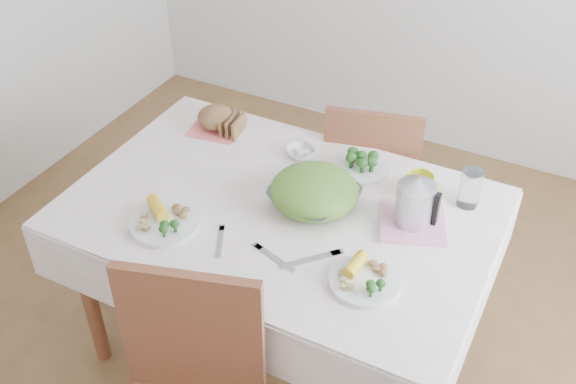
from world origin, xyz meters
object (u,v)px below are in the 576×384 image
at_px(dining_table, 281,282).
at_px(dinner_plate_right, 365,281).
at_px(electric_kettle, 416,197).
at_px(yellow_mug, 419,186).
at_px(chair_far, 373,178).
at_px(dinner_plate_left, 165,223).
at_px(salad_bowl, 314,197).

bearing_deg(dining_table, dinner_plate_right, -27.89).
xyz_separation_m(dining_table, electric_kettle, (0.45, 0.12, 0.51)).
height_order(dinner_plate_right, yellow_mug, yellow_mug).
bearing_deg(chair_far, yellow_mug, 114.03).
height_order(chair_far, electric_kettle, electric_kettle).
bearing_deg(dinner_plate_right, electric_kettle, 83.26).
xyz_separation_m(dinner_plate_left, dinner_plate_right, (0.72, 0.06, 0.00)).
distance_m(dinner_plate_left, yellow_mug, 0.92).
xyz_separation_m(dining_table, yellow_mug, (0.42, 0.29, 0.43)).
bearing_deg(chair_far, dining_table, 67.78).
relative_size(chair_far, electric_kettle, 4.94).
height_order(dinner_plate_left, dinner_plate_right, same).
distance_m(dinner_plate_right, electric_kettle, 0.36).
distance_m(chair_far, salad_bowl, 0.71).
height_order(chair_far, dinner_plate_right, chair_far).
bearing_deg(electric_kettle, dining_table, 171.58).
bearing_deg(yellow_mug, chair_far, 127.42).
distance_m(yellow_mug, electric_kettle, 0.19).
xyz_separation_m(salad_bowl, yellow_mug, (0.31, 0.23, 0.01)).
height_order(dining_table, electric_kettle, electric_kettle).
xyz_separation_m(yellow_mug, electric_kettle, (0.03, -0.17, 0.08)).
height_order(chair_far, yellow_mug, chair_far).
height_order(salad_bowl, electric_kettle, electric_kettle).
bearing_deg(salad_bowl, dinner_plate_left, -140.63).
distance_m(chair_far, yellow_mug, 0.61).
bearing_deg(dining_table, yellow_mug, 34.63).
bearing_deg(dinner_plate_left, electric_kettle, 27.68).
relative_size(dining_table, salad_bowl, 4.71).
xyz_separation_m(dining_table, salad_bowl, (0.10, 0.06, 0.42)).
relative_size(chair_far, dinner_plate_right, 4.02).
relative_size(salad_bowl, yellow_mug, 2.70).
xyz_separation_m(chair_far, dinner_plate_left, (-0.41, -0.97, 0.31)).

